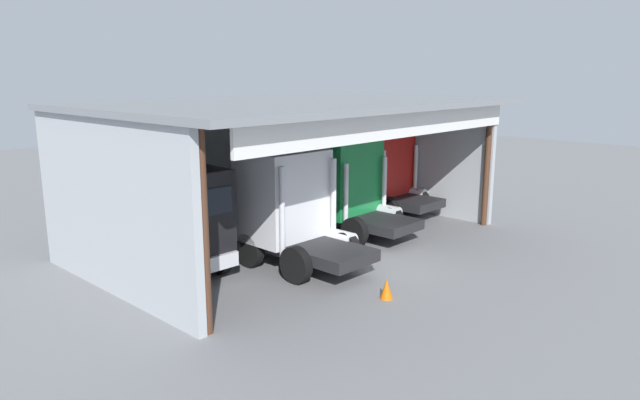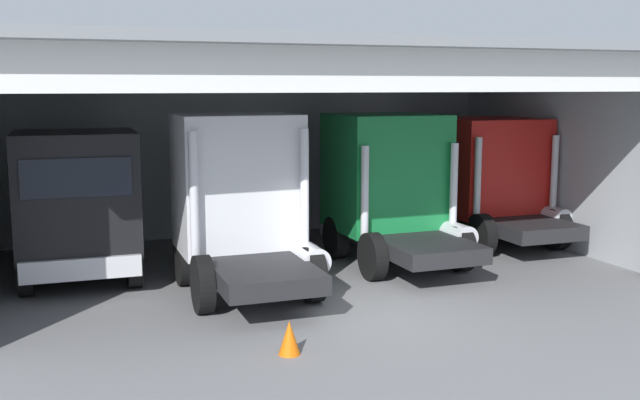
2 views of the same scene
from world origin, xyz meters
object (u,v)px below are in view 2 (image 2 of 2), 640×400
object	(u,v)px
truck_green_center_left_bay	(390,185)
traffic_cone	(289,338)
truck_red_left_bay	(491,176)
truck_white_center_right_bay	(241,199)
tool_cart	(285,221)
truck_black_right_bay	(76,203)
oil_drum	(392,217)

from	to	relation	value
truck_green_center_left_bay	traffic_cone	world-z (taller)	truck_green_center_left_bay
truck_red_left_bay	truck_white_center_right_bay	bearing A→B (deg)	-162.83
truck_white_center_right_bay	traffic_cone	world-z (taller)	truck_white_center_right_bay
truck_green_center_left_bay	tool_cart	world-z (taller)	truck_green_center_left_bay
truck_black_right_bay	traffic_cone	bearing A→B (deg)	118.56
truck_white_center_right_bay	oil_drum	xyz separation A→B (m)	(5.81, 4.63, -1.50)
truck_black_right_bay	truck_red_left_bay	xyz separation A→B (m)	(10.93, 0.58, 0.07)
truck_white_center_right_bay	oil_drum	size ratio (longest dim) A/B	5.23
truck_black_right_bay	traffic_cone	xyz separation A→B (m)	(2.97, -5.84, -1.49)
tool_cart	traffic_cone	size ratio (longest dim) A/B	1.79
traffic_cone	truck_red_left_bay	bearing A→B (deg)	38.88
truck_green_center_left_bay	traffic_cone	distance (m)	7.06
truck_green_center_left_bay	truck_white_center_right_bay	bearing A→B (deg)	-163.93
truck_black_right_bay	truck_white_center_right_bay	size ratio (longest dim) A/B	1.09
truck_red_left_bay	traffic_cone	distance (m)	10.35
truck_white_center_right_bay	oil_drum	distance (m)	7.58
truck_green_center_left_bay	truck_red_left_bay	distance (m)	3.79
truck_green_center_left_bay	traffic_cone	bearing A→B (deg)	-129.18
truck_black_right_bay	tool_cart	size ratio (longest dim) A/B	4.93
oil_drum	tool_cart	distance (m)	3.35
truck_red_left_bay	truck_green_center_left_bay	bearing A→B (deg)	-162.48
truck_green_center_left_bay	truck_red_left_bay	size ratio (longest dim) A/B	1.02
truck_white_center_right_bay	traffic_cone	xyz separation A→B (m)	(-0.29, -4.16, -1.65)
truck_black_right_bay	tool_cart	world-z (taller)	truck_black_right_bay
truck_white_center_right_bay	tool_cart	distance (m)	5.45
truck_black_right_bay	traffic_cone	size ratio (longest dim) A/B	8.80
truck_green_center_left_bay	truck_red_left_bay	world-z (taller)	truck_green_center_left_bay
oil_drum	tool_cart	size ratio (longest dim) A/B	0.86
truck_black_right_bay	truck_red_left_bay	distance (m)	10.94
truck_green_center_left_bay	truck_red_left_bay	bearing A→B (deg)	16.73
oil_drum	tool_cart	world-z (taller)	tool_cart
truck_black_right_bay	oil_drum	world-z (taller)	truck_black_right_bay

